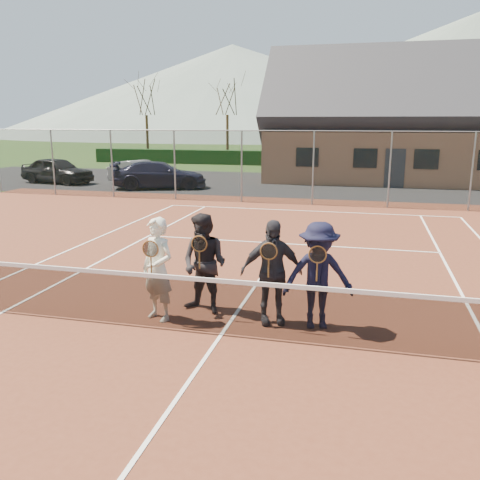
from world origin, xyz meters
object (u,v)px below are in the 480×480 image
(clubhouse, at_px, (404,110))
(car_b, at_px, (141,173))
(tennis_net, at_px, (221,304))
(player_a, at_px, (158,269))
(player_d, at_px, (318,276))
(player_b, at_px, (204,264))
(car_a, at_px, (57,170))
(car_c, at_px, (160,175))
(player_c, at_px, (271,272))

(clubhouse, bearing_deg, car_b, -155.08)
(clubhouse, bearing_deg, tennis_net, -99.46)
(player_a, height_order, player_d, same)
(tennis_net, bearing_deg, player_b, 122.13)
(tennis_net, height_order, player_d, player_d)
(tennis_net, relative_size, player_d, 6.49)
(car_b, bearing_deg, player_d, -124.60)
(car_a, relative_size, player_a, 2.34)
(car_b, bearing_deg, car_a, 114.34)
(player_b, bearing_deg, car_a, 129.99)
(car_c, relative_size, player_d, 2.63)
(clubhouse, relative_size, player_a, 8.67)
(car_b, xyz_separation_m, player_a, (8.31, -17.31, 0.26))
(car_b, xyz_separation_m, player_c, (10.23, -17.00, 0.26))
(player_d, bearing_deg, player_c, 179.22)
(clubhouse, height_order, player_a, clubhouse)
(car_a, xyz_separation_m, player_a, (13.28, -17.15, 0.21))
(player_a, xyz_separation_m, player_d, (2.70, 0.31, -0.00))
(car_c, relative_size, clubhouse, 0.30)
(car_a, bearing_deg, clubhouse, -59.86)
(tennis_net, xyz_separation_m, player_b, (-0.57, 0.91, 0.38))
(clubhouse, relative_size, player_d, 8.67)
(car_a, bearing_deg, player_a, -131.34)
(player_a, bearing_deg, tennis_net, -17.29)
(car_a, height_order, tennis_net, car_a)
(player_a, height_order, player_b, same)
(car_a, relative_size, player_b, 2.34)
(player_a, bearing_deg, car_a, 127.75)
(car_b, distance_m, clubhouse, 15.31)
(player_b, bearing_deg, player_d, -6.24)
(car_c, xyz_separation_m, player_a, (6.91, -16.47, 0.23))
(car_b, relative_size, car_c, 0.84)
(car_b, bearing_deg, clubhouse, -42.60)
(car_b, bearing_deg, player_a, -131.87)
(car_c, relative_size, player_a, 2.63)
(car_a, xyz_separation_m, player_d, (15.98, -16.85, 0.20))
(clubhouse, xyz_separation_m, player_c, (-3.32, -23.30, -3.07))
(car_a, relative_size, clubhouse, 0.27)
(car_c, distance_m, tennis_net, 18.72)
(player_b, bearing_deg, car_c, 115.43)
(car_b, bearing_deg, tennis_net, -129.16)
(clubhouse, relative_size, player_b, 8.67)
(car_b, relative_size, tennis_net, 0.34)
(tennis_net, relative_size, clubhouse, 0.75)
(car_b, distance_m, player_d, 20.26)
(car_c, relative_size, tennis_net, 0.41)
(car_c, xyz_separation_m, clubhouse, (12.15, 7.15, 3.30))
(clubhouse, bearing_deg, player_a, -102.51)
(car_a, bearing_deg, player_c, -127.02)
(car_a, height_order, player_b, player_b)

